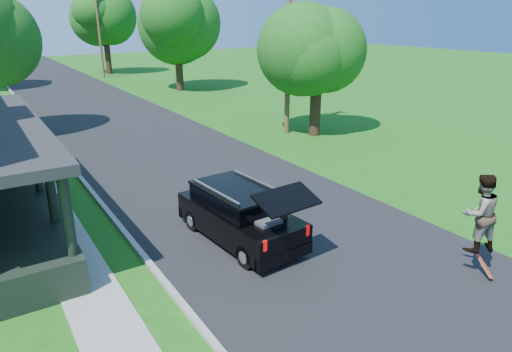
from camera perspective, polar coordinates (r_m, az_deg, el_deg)
ground at (r=12.59m, az=7.11°, el=-8.97°), size 140.00×140.00×0.00m
street at (r=29.94m, az=-18.01°, el=7.04°), size 8.00×120.00×0.02m
curb at (r=29.23m, az=-25.68°, el=5.78°), size 0.15×120.00×0.12m
sidewalk at (r=29.10m, az=-28.69°, el=5.26°), size 1.30×120.00×0.03m
black_suv at (r=12.62m, az=-2.04°, el=-4.79°), size 1.99×4.50×2.04m
skateboarder at (r=11.94m, az=26.19°, el=-4.18°), size 1.11×0.97×1.93m
skateboard at (r=12.46m, az=26.61°, el=-10.10°), size 0.37×0.60×0.47m
tree_right_near at (r=23.62m, az=7.67°, el=16.58°), size 5.92×6.17×7.43m
tree_right_mid at (r=38.95m, az=-10.01°, el=19.00°), size 6.58×6.34×9.08m
tree_right_far at (r=52.18m, az=-18.60°, el=18.68°), size 5.95×5.76×9.21m
utility_pole_near at (r=23.95m, az=4.11°, el=17.71°), size 1.64×0.57×10.19m
utility_pole_far at (r=49.35m, az=-19.06°, el=17.16°), size 1.48×0.56×9.39m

